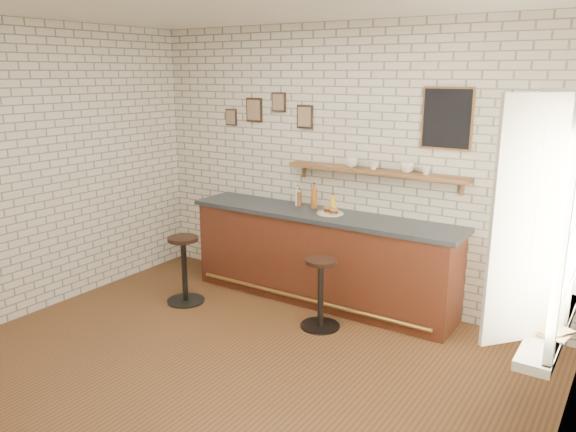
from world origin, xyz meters
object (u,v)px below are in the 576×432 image
bar_stool_right (321,291)px  bitters_bottle_white (298,197)px  shelf_cup_c (407,168)px  bitters_bottle_brown (299,198)px  book_upper (544,326)px  bitters_bottle_amber (314,198)px  sandwich_plate (330,213)px  ciabatta_sandwich (331,210)px  shelf_cup_b (374,165)px  bar_stool_left (184,267)px  bar_counter (321,257)px  shelf_cup_d (426,171)px  condiment_bottle_yellow (333,204)px  shelf_cup_a (352,162)px  book_lower (543,330)px

bar_stool_right → bitters_bottle_white: bearing=134.8°
shelf_cup_c → bitters_bottle_brown: bearing=96.5°
bitters_bottle_white → book_upper: bitters_bottle_white is taller
bitters_bottle_amber → bar_stool_right: 1.17m
sandwich_plate → ciabatta_sandwich: size_ratio=1.33×
sandwich_plate → shelf_cup_b: size_ratio=2.95×
bar_stool_right → shelf_cup_b: bearing=78.8°
ciabatta_sandwich → book_upper: ciabatta_sandwich is taller
bar_stool_left → bar_counter: bearing=34.8°
ciabatta_sandwich → book_upper: (2.38, -1.57, -0.10)m
ciabatta_sandwich → shelf_cup_b: shelf_cup_b is taller
book_upper → bitters_bottle_white: bearing=-176.2°
ciabatta_sandwich → shelf_cup_d: 1.09m
bar_counter → condiment_bottle_yellow: bearing=68.5°
bar_stool_right → shelf_cup_c: bearing=56.8°
bitters_bottle_brown → bitters_bottle_amber: (0.20, 0.00, 0.03)m
bar_counter → condiment_bottle_yellow: (0.06, 0.14, 0.59)m
bitters_bottle_white → shelf_cup_b: 0.99m
ciabatta_sandwich → bar_stool_right: (0.23, -0.60, -0.67)m
bitters_bottle_white → shelf_cup_c: bearing=2.7°
shelf_cup_a → shelf_cup_c: 0.62m
condiment_bottle_yellow → book_upper: 2.97m
ciabatta_sandwich → bitters_bottle_white: bearing=165.1°
bitters_bottle_white → bar_stool_right: bearing=-45.2°
bitters_bottle_amber → shelf_cup_d: shelf_cup_d is taller
bar_stool_right → book_lower: book_lower is taller
bar_counter → bitters_bottle_white: 0.73m
book_lower → shelf_cup_a: bearing=152.1°
bitters_bottle_brown → bitters_bottle_amber: size_ratio=0.73×
sandwich_plate → book_lower: 2.88m
bitters_bottle_brown → ciabatta_sandwich: bearing=-15.4°
ciabatta_sandwich → shelf_cup_b: 0.65m
sandwich_plate → bitters_bottle_amber: (-0.28, 0.13, 0.11)m
bar_stool_left → shelf_cup_d: size_ratio=8.40×
book_lower → shelf_cup_c: bearing=142.9°
bitters_bottle_amber → bar_stool_left: size_ratio=0.38×
bar_stool_right → bar_counter: bearing=119.7°
bitters_bottle_amber → shelf_cup_b: size_ratio=3.03×
bitters_bottle_brown → shelf_cup_a: (0.62, 0.06, 0.46)m
bar_stool_right → book_lower: (2.15, -1.00, 0.56)m
bar_stool_left → shelf_cup_d: bearing=24.8°
bar_stool_right → sandwich_plate: bearing=111.6°
book_lower → shelf_cup_d: bearing=139.1°
bitters_bottle_amber → bar_counter: bearing=-38.4°
bitters_bottle_white → book_upper: 3.35m
bitters_bottle_brown → bitters_bottle_white: bearing=180.0°
ciabatta_sandwich → book_lower: size_ratio=0.99×
bar_stool_right → book_lower: 2.43m
condiment_bottle_yellow → shelf_cup_a: bearing=17.5°
sandwich_plate → book_upper: sandwich_plate is taller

